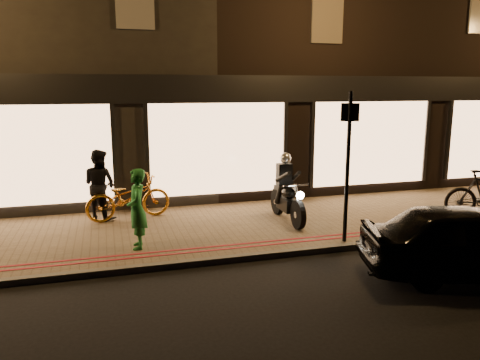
% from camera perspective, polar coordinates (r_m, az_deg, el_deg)
% --- Properties ---
extents(ground, '(90.00, 90.00, 0.00)m').
position_cam_1_polar(ground, '(8.97, 3.49, -9.62)').
color(ground, black).
rests_on(ground, ground).
extents(sidewalk, '(50.00, 4.00, 0.12)m').
position_cam_1_polar(sidewalk, '(10.76, -0.10, -5.69)').
color(sidewalk, brown).
rests_on(sidewalk, ground).
extents(kerb_stone, '(50.00, 0.14, 0.12)m').
position_cam_1_polar(kerb_stone, '(9.00, 3.39, -9.16)').
color(kerb_stone, '#59544C').
rests_on(kerb_stone, ground).
extents(red_kerb_lines, '(50.00, 0.26, 0.01)m').
position_cam_1_polar(red_kerb_lines, '(9.42, 2.37, -7.79)').
color(red_kerb_lines, maroon).
rests_on(red_kerb_lines, sidewalk).
extents(building_row, '(48.00, 10.11, 8.50)m').
position_cam_1_polar(building_row, '(17.15, -6.80, 14.68)').
color(building_row, black).
rests_on(building_row, ground).
extents(motorcycle, '(0.60, 1.94, 1.59)m').
position_cam_1_polar(motorcycle, '(10.92, 5.73, -1.82)').
color(motorcycle, black).
rests_on(motorcycle, sidewalk).
extents(sign_post, '(0.33, 0.17, 3.00)m').
position_cam_1_polar(sign_post, '(9.44, 13.02, 2.44)').
color(sign_post, black).
rests_on(sign_post, sidewalk).
extents(bicycle_gold, '(2.10, 1.10, 1.05)m').
position_cam_1_polar(bicycle_gold, '(11.33, -13.44, -2.07)').
color(bicycle_gold, orange).
rests_on(bicycle_gold, sidewalk).
extents(person_green, '(0.39, 0.58, 1.56)m').
position_cam_1_polar(person_green, '(9.20, -12.45, -3.46)').
color(person_green, '#1E732D').
rests_on(person_green, sidewalk).
extents(person_dark, '(1.02, 1.01, 1.66)m').
position_cam_1_polar(person_dark, '(11.44, -16.74, -0.54)').
color(person_dark, black).
rests_on(person_dark, sidewalk).
extents(parked_car, '(3.96, 2.42, 1.26)m').
position_cam_1_polar(parked_car, '(8.94, 26.41, -6.63)').
color(parked_car, black).
rests_on(parked_car, ground).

